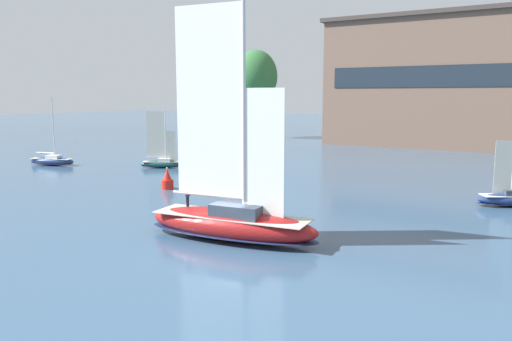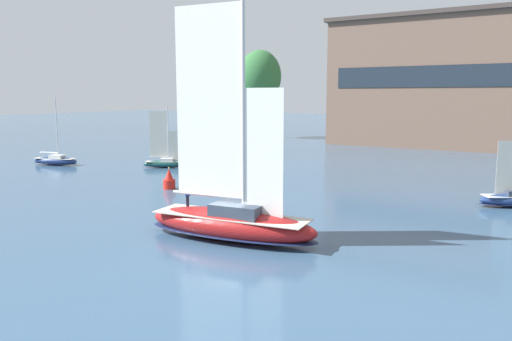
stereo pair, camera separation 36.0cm
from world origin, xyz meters
name	(u,v)px [view 1 (the left image)]	position (x,y,z in m)	size (l,w,h in m)	color
ground_plane	(231,239)	(0.00, 0.00, 0.00)	(400.00, 400.00, 0.00)	#385675
waterfront_building	(463,81)	(2.56, 67.21, 11.26)	(46.46, 15.94, 22.45)	brown
tree_shore_left	(256,77)	(-37.35, 64.96, 12.74)	(8.85, 8.85, 18.21)	brown
sailboat_main	(231,220)	(0.02, 0.00, 1.22)	(11.76, 4.49, 15.75)	maroon
sailboat_moored_mid_channel	(163,162)	(-24.73, 21.48, 0.68)	(5.58, 4.17, 7.66)	#194C47
sailboat_moored_far_slip	(52,161)	(-38.42, 15.81, 0.59)	(6.54, 3.56, 8.67)	navy
channel_buoy	(167,180)	(-14.78, 10.96, 0.84)	(1.17, 1.17, 2.10)	red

